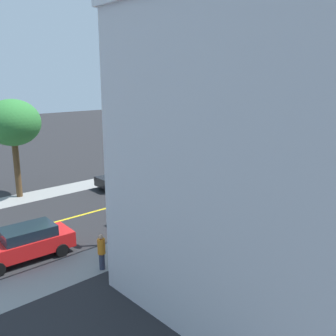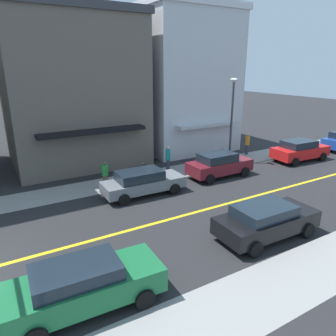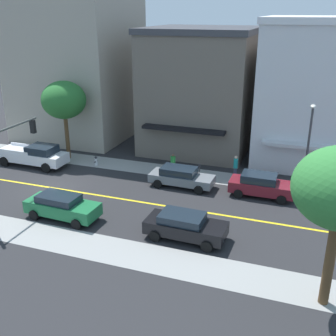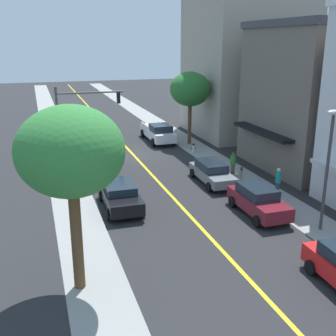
% 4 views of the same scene
% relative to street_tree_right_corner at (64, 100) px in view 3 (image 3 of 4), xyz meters
% --- Properties ---
extents(ground_plane, '(140.00, 140.00, 0.00)m').
position_rel_street_tree_right_corner_xyz_m(ground_plane, '(6.04, 2.32, -5.09)').
color(ground_plane, '#262628').
extents(sidewalk_left, '(2.51, 126.00, 0.01)m').
position_rel_street_tree_right_corner_xyz_m(sidewalk_left, '(0.04, 2.32, -5.09)').
color(sidewalk_left, gray).
rests_on(sidewalk_left, ground).
extents(road_centerline_stripe, '(0.20, 126.00, 0.00)m').
position_rel_street_tree_right_corner_xyz_m(road_centerline_stripe, '(6.04, 2.32, -5.09)').
color(road_centerline_stripe, yellow).
rests_on(road_centerline_stripe, ground).
extents(corner_shop_building, '(10.57, 10.79, 15.45)m').
position_rel_street_tree_right_corner_xyz_m(corner_shop_building, '(-7.05, -2.79, 2.65)').
color(corner_shop_building, '#A39989').
rests_on(corner_shop_building, ground).
extents(pale_office_building, '(10.65, 9.45, 10.76)m').
position_rel_street_tree_right_corner_xyz_m(pale_office_building, '(-7.04, 9.89, 0.30)').
color(pale_office_building, '#665B51').
rests_on(pale_office_building, ground).
extents(brick_apartment_block, '(10.68, 8.01, 11.67)m').
position_rel_street_tree_right_corner_xyz_m(brick_apartment_block, '(-7.05, 19.17, 0.75)').
color(brick_apartment_block, silver).
rests_on(brick_apartment_block, ground).
extents(street_tree_right_corner, '(3.71, 3.71, 6.70)m').
position_rel_street_tree_right_corner_xyz_m(street_tree_right_corner, '(0.00, 0.00, 0.00)').
color(street_tree_right_corner, brown).
rests_on(street_tree_right_corner, ground).
extents(fire_hydrant, '(0.44, 0.24, 0.79)m').
position_rel_street_tree_right_corner_xyz_m(fire_hydrant, '(0.82, 3.15, -4.70)').
color(fire_hydrant, silver).
rests_on(fire_hydrant, ground).
extents(parking_meter, '(0.12, 0.18, 1.26)m').
position_rel_street_tree_right_corner_xyz_m(parking_meter, '(0.85, 12.07, -4.26)').
color(parking_meter, '#4C4C51').
rests_on(parking_meter, ground).
extents(traffic_light_mast, '(5.44, 0.32, 5.95)m').
position_rel_street_tree_right_corner_xyz_m(traffic_light_mast, '(10.33, 2.22, -1.12)').
color(traffic_light_mast, '#474C47').
rests_on(traffic_light_mast, ground).
extents(street_lamp, '(0.70, 0.36, 6.22)m').
position_rel_street_tree_right_corner_xyz_m(street_lamp, '(0.22, 19.63, -1.23)').
color(street_lamp, '#38383D').
rests_on(street_lamp, ground).
extents(grey_sedan_left_curb, '(2.00, 4.72, 1.45)m').
position_rel_street_tree_right_corner_xyz_m(grey_sedan_left_curb, '(2.60, 11.15, -4.33)').
color(grey_sedan_left_curb, slate).
rests_on(grey_sedan_left_curb, ground).
extents(maroon_sedan_left_curb, '(1.99, 4.39, 1.61)m').
position_rel_street_tree_right_corner_xyz_m(maroon_sedan_left_curb, '(2.34, 16.89, -4.26)').
color(maroon_sedan_left_curb, maroon).
rests_on(maroon_sedan_left_curb, ground).
extents(green_sedan_right_curb, '(2.12, 4.74, 1.53)m').
position_rel_street_tree_right_corner_xyz_m(green_sedan_right_curb, '(9.73, 5.73, -4.28)').
color(green_sedan_right_curb, '#196638').
rests_on(green_sedan_right_curb, ground).
extents(black_sedan_right_curb, '(2.19, 4.61, 1.48)m').
position_rel_street_tree_right_corner_xyz_m(black_sedan_right_curb, '(9.48, 13.63, -4.30)').
color(black_sedan_right_curb, black).
rests_on(black_sedan_right_curb, ground).
extents(white_pickup_truck, '(2.31, 6.11, 1.83)m').
position_rel_street_tree_right_corner_xyz_m(white_pickup_truck, '(2.61, -1.64, -4.17)').
color(white_pickup_truck, silver).
rests_on(white_pickup_truck, ground).
extents(pedestrian_green_shirt, '(0.39, 0.39, 1.60)m').
position_rel_street_tree_right_corner_xyz_m(pedestrian_green_shirt, '(0.32, 9.76, -4.26)').
color(pedestrian_green_shirt, brown).
rests_on(pedestrian_green_shirt, ground).
extents(pedestrian_teal_shirt, '(0.33, 0.33, 1.78)m').
position_rel_street_tree_right_corner_xyz_m(pedestrian_teal_shirt, '(-0.39, 14.58, -4.14)').
color(pedestrian_teal_shirt, '#33384C').
rests_on(pedestrian_teal_shirt, ground).
extents(small_dog, '(0.36, 0.67, 0.50)m').
position_rel_street_tree_right_corner_xyz_m(small_dog, '(0.51, 10.73, -4.77)').
color(small_dog, '#C6B28C').
rests_on(small_dog, ground).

